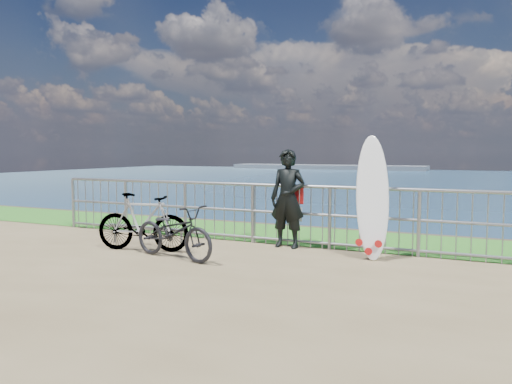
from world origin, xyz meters
The scene contains 8 objects.
grass_strip centered at (0.00, 2.70, 0.01)m, with size 120.00×120.00×0.00m, color #236B1D.
seascape centered at (-43.75, 147.49, -4.03)m, with size 260.00×260.00×5.00m.
railing centered at (0.02, 1.60, 0.58)m, with size 10.06×0.10×1.13m.
surfer centered at (0.27, 1.45, 0.88)m, with size 0.64×0.42×1.76m, color black.
surfboard centered at (1.83, 1.18, 0.92)m, with size 0.65×0.62×2.00m.
bicycle_near centered at (-1.05, -0.20, 0.44)m, with size 0.58×1.67×0.88m, color black.
bicycle_far centered at (-1.89, 0.09, 0.50)m, with size 0.47×1.67×1.01m, color black.
bike_rack centered at (-2.14, 0.54, 0.29)m, with size 1.70×0.05×0.36m.
Camera 1 is at (3.50, -6.81, 1.74)m, focal length 35.00 mm.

